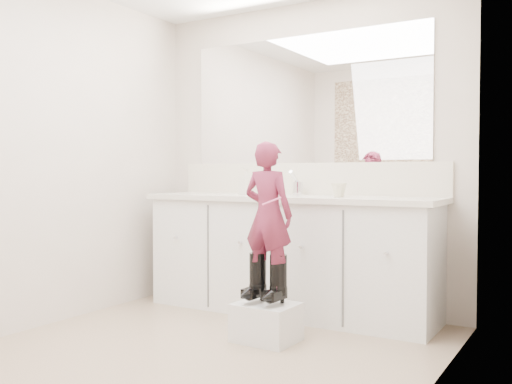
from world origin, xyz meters
The scene contains 16 objects.
floor centered at (0.00, 0.00, 0.00)m, with size 3.00×3.00×0.00m, color #7E6A52.
wall_back centered at (0.00, 1.50, 1.20)m, with size 2.60×2.60×0.00m, color #C0B2A4.
wall_left centered at (-1.30, 0.00, 1.20)m, with size 3.00×3.00×0.00m, color #C0B2A4.
wall_right centered at (1.30, 0.00, 1.20)m, with size 3.00×3.00×0.00m, color #C0B2A4.
vanity_cabinet centered at (0.00, 1.23, 0.42)m, with size 2.20×0.55×0.85m, color silver.
countertop centered at (0.00, 1.21, 0.87)m, with size 2.28×0.58×0.04m, color beige.
backsplash centered at (0.00, 1.49, 1.02)m, with size 2.28×0.03×0.25m, color beige.
mirror centered at (0.00, 1.49, 1.64)m, with size 2.00×0.02×1.00m, color white.
faucet centered at (0.00, 1.38, 0.94)m, with size 0.08×0.08×0.10m, color silver.
cup centered at (0.42, 1.17, 0.94)m, with size 0.11×0.11×0.10m, color beige.
soap_bottle centered at (-0.35, 1.19, 1.00)m, with size 0.10×0.10×0.21m, color beige.
step_stool centered at (0.21, 0.51, 0.12)m, with size 0.37×0.31×0.24m, color silver.
boot_left centered at (0.14, 0.53, 0.39)m, with size 0.11×0.21×0.31m, color black, non-canonical shape.
boot_right centered at (0.29, 0.53, 0.39)m, with size 0.11×0.21×0.31m, color black, non-canonical shape.
toddler centered at (0.21, 0.53, 0.80)m, with size 0.33×0.22×0.92m, color #AD355F.
toothbrush centered at (0.28, 0.45, 0.89)m, with size 0.01×0.01×0.14m, color pink.
Camera 1 is at (1.98, -2.58, 1.07)m, focal length 40.00 mm.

